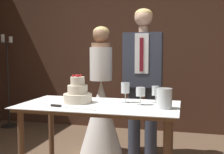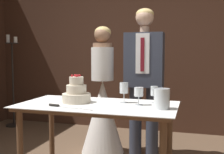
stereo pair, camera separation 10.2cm
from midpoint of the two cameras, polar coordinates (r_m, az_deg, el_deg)
name	(u,v)px [view 2 (the right image)]	position (r m, az deg, el deg)	size (l,w,h in m)	color
wall_back	(139,43)	(4.66, 6.16, 6.80)	(5.34, 0.12, 2.84)	#472B1E
cake_table	(97,115)	(2.58, -1.84, -7.65)	(1.43, 0.75, 0.80)	brown
tiered_cake	(76,93)	(2.65, -6.13, -3.29)	(0.27, 0.27, 0.26)	beige
cake_knife	(62,106)	(2.44, -8.93, -5.91)	(0.44, 0.10, 0.02)	silver
wine_glass_near	(154,91)	(2.63, 9.69, -2.91)	(0.07, 0.07, 0.16)	silver
wine_glass_middle	(124,89)	(2.62, 3.56, -2.44)	(0.08, 0.08, 0.19)	silver
wine_glass_far	(139,93)	(2.51, 6.62, -3.22)	(0.08, 0.08, 0.16)	silver
hurricane_candle	(162,99)	(2.37, 11.30, -4.45)	(0.13, 0.13, 0.17)	silver
bride	(103,107)	(3.56, -1.10, -6.08)	(0.54, 0.54, 1.59)	white
groom	(144,73)	(3.38, 7.42, 0.73)	(0.45, 0.25, 1.79)	#333847
candle_stand	(13,85)	(5.12, -18.95, -1.54)	(0.28, 0.28, 1.58)	black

